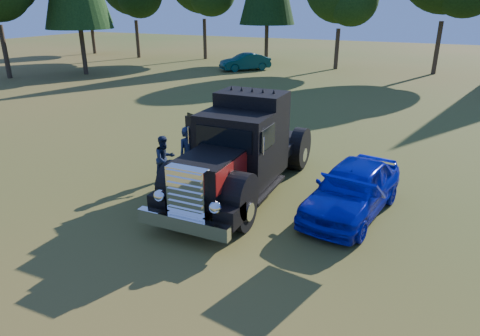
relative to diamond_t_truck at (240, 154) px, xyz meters
name	(u,v)px	position (x,y,z in m)	size (l,w,h in m)	color
ground	(232,225)	(0.66, -1.97, -1.28)	(120.00, 120.00, 0.00)	#315519
diamond_t_truck	(240,154)	(0.00, 0.00, 0.00)	(3.27, 7.16, 3.00)	black
hotrod_coupe	(352,189)	(3.40, 0.05, -0.54)	(2.43, 4.55, 1.89)	#0720A5
spectator_near	(189,155)	(-1.89, 0.12, -0.35)	(0.68, 0.44, 1.85)	#1B2440
spectator_far	(165,159)	(-2.61, -0.19, -0.50)	(0.76, 0.59, 1.56)	navy
distant_teal_car	(245,62)	(-10.28, 23.41, -0.57)	(1.51, 4.33, 1.43)	#0A3241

